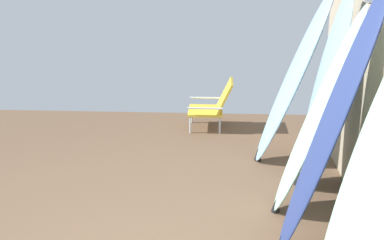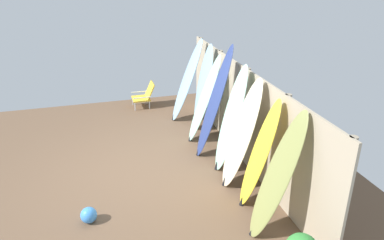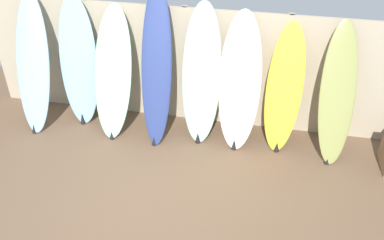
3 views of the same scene
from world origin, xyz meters
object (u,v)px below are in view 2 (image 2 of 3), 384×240
Objects in this scene: surfboard_seafoam_4 at (231,120)px; beach_chair at (145,95)px; surfboard_skyblue_0 at (187,81)px; beach_ball at (89,215)px; surfboard_skyblue_1 at (203,88)px; surfboard_navy_3 at (214,103)px; surfboard_cream_5 at (241,135)px; surfboard_yellow_6 at (259,155)px; surfboard_olive_7 at (277,177)px; surfboard_seafoam_2 at (204,99)px.

beach_chair is at bearing -164.39° from surfboard_seafoam_4.
surfboard_skyblue_0 reaches higher than beach_chair.
surfboard_seafoam_4 is 8.15× the size of beach_ball.
surfboard_skyblue_1 is 8.01× the size of beach_ball.
surfboard_cream_5 is (1.14, 0.08, -0.15)m from surfboard_navy_3.
surfboard_navy_3 is 3.14m from beach_chair.
surfboard_skyblue_1 is 1.02× the size of surfboard_cream_5.
surfboard_skyblue_1 reaches higher than surfboard_cream_5.
surfboard_navy_3 reaches higher than surfboard_yellow_6.
surfboard_cream_5 is at bearing 179.18° from surfboard_olive_7.
surfboard_yellow_6 is 2.77× the size of beach_chair.
surfboard_seafoam_4 is 0.54m from surfboard_cream_5.
surfboard_cream_5 is at bearing 2.18° from surfboard_skyblue_0.
surfboard_skyblue_1 reaches higher than beach_ball.
surfboard_skyblue_1 is 0.60m from surfboard_seafoam_2.
surfboard_navy_3 is 1.16m from surfboard_cream_5.
beach_chair reaches higher than beach_ball.
surfboard_olive_7 is (1.82, -0.04, -0.07)m from surfboard_seafoam_4.
surfboard_skyblue_1 is at bearing 26.32° from beach_chair.
surfboard_seafoam_4 reaches higher than surfboard_cream_5.
surfboard_navy_3 is at bearing 121.48° from beach_ball.
surfboard_olive_7 is 5.47m from beach_chair.
surfboard_seafoam_2 is (0.58, -0.15, -0.03)m from surfboard_skyblue_1.
surfboard_seafoam_2 reaches higher than beach_ball.
beach_chair is (-4.66, -1.01, -0.55)m from surfboard_yellow_6.
beach_ball is (4.42, -1.57, -0.20)m from beach_chair.
surfboard_navy_3 is at bearing -1.17° from surfboard_seafoam_2.
surfboard_cream_5 reaches higher than beach_ball.
surfboard_cream_5 is at bearing 98.06° from beach_ball.
surfboard_cream_5 is (0.53, -0.02, -0.04)m from surfboard_seafoam_4.
beach_ball is (3.35, -2.42, -0.84)m from surfboard_skyblue_0.
beach_chair is (-4.06, -0.97, -0.61)m from surfboard_cream_5.
surfboard_navy_3 is (1.85, 0.03, 0.12)m from surfboard_skyblue_0.
surfboard_skyblue_1 reaches higher than surfboard_yellow_6.
surfboard_skyblue_0 reaches higher than surfboard_olive_7.
beach_ball is at bearing -95.33° from surfboard_yellow_6.
surfboard_seafoam_2 is 2.91× the size of beach_chair.
surfboard_yellow_6 is at bearing 2.69° from surfboard_seafoam_2.
beach_chair is at bearing 160.45° from beach_ball.
surfboard_seafoam_2 is 1.27m from surfboard_seafoam_4.
surfboard_seafoam_4 is 1.07× the size of surfboard_olive_7.
surfboard_seafoam_4 is 2.84m from beach_ball.
beach_chair is 2.64× the size of beach_ball.
surfboard_cream_5 reaches higher than beach_chair.
surfboard_yellow_6 is 0.69m from surfboard_olive_7.
surfboard_navy_3 is 1.24× the size of surfboard_yellow_6.
surfboard_cream_5 is 7.81× the size of beach_ball.
surfboard_seafoam_2 is 0.67m from surfboard_navy_3.
surfboard_yellow_6 is at bearing 4.13° from surfboard_navy_3.
surfboard_yellow_6 is at bearing 1.24° from surfboard_seafoam_4.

